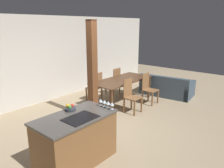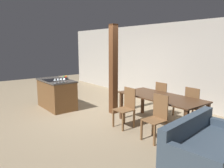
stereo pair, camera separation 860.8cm
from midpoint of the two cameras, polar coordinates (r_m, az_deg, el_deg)
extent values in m
plane|color=#9E896B|center=(4.05, -55.67, -25.03)|extent=(16.00, 16.00, 0.00)
cube|color=beige|center=(6.18, -56.21, 0.57)|extent=(11.20, 0.08, 2.70)
cube|color=brown|center=(3.87, -78.91, -25.19)|extent=(1.38, 0.74, 0.86)
cube|color=#4C4742|center=(3.69, -80.83, -19.20)|extent=(1.42, 0.78, 0.04)
cube|color=black|center=(3.57, -82.21, -19.90)|extent=(0.56, 0.40, 0.01)
cylinder|color=#383D47|center=(3.81, -77.53, -16.68)|extent=(0.20, 0.20, 0.05)
sphere|color=red|center=(3.76, -77.17, -16.06)|extent=(0.07, 0.07, 0.07)
sphere|color=gold|center=(3.83, -77.70, -15.78)|extent=(0.08, 0.08, 0.08)
sphere|color=#3D8E38|center=(3.78, -78.38, -16.28)|extent=(0.07, 0.07, 0.07)
cylinder|color=silver|center=(3.11, -73.68, -20.84)|extent=(0.06, 0.06, 0.00)
cylinder|color=silver|center=(3.10, -73.87, -20.20)|extent=(0.01, 0.01, 0.07)
cone|color=silver|center=(3.07, -74.21, -19.09)|extent=(0.08, 0.08, 0.06)
cylinder|color=silver|center=(3.19, -72.98, -20.01)|extent=(0.06, 0.06, 0.00)
cylinder|color=silver|center=(3.17, -73.17, -19.39)|extent=(0.01, 0.01, 0.07)
cone|color=silver|center=(3.15, -73.50, -18.30)|extent=(0.08, 0.08, 0.06)
cylinder|color=silver|center=(3.27, -72.32, -19.23)|extent=(0.06, 0.06, 0.00)
cylinder|color=silver|center=(3.25, -72.51, -18.62)|extent=(0.01, 0.01, 0.07)
cone|color=silver|center=(3.22, -72.82, -17.55)|extent=(0.08, 0.08, 0.06)
cylinder|color=silver|center=(3.34, -71.70, -18.47)|extent=(0.06, 0.06, 0.00)
cylinder|color=silver|center=(3.33, -71.88, -17.87)|extent=(0.01, 0.01, 0.07)
cone|color=silver|center=(3.30, -72.19, -16.83)|extent=(0.08, 0.08, 0.06)
cube|color=#51331E|center=(4.46, -34.14, -6.60)|extent=(2.11, 0.95, 0.03)
cube|color=#51331E|center=(4.12, -45.32, -16.12)|extent=(0.07, 0.07, 0.72)
cube|color=#51331E|center=(4.57, -19.89, -9.39)|extent=(0.07, 0.07, 0.72)
cube|color=#51331E|center=(4.86, -46.23, -11.90)|extent=(0.07, 0.07, 0.72)
cube|color=#51331E|center=(5.25, -24.44, -6.62)|extent=(0.07, 0.07, 0.72)
cube|color=brown|center=(3.79, -37.10, -15.68)|extent=(0.40, 0.40, 0.02)
cube|color=brown|center=(3.85, -38.41, -11.07)|extent=(0.38, 0.02, 0.51)
cube|color=brown|center=(3.73, -38.63, -20.52)|extent=(0.04, 0.04, 0.43)
cube|color=brown|center=(3.78, -33.14, -19.10)|extent=(0.04, 0.04, 0.43)
cube|color=brown|center=(4.03, -39.72, -18.02)|extent=(0.04, 0.04, 0.43)
cube|color=brown|center=(4.08, -34.68, -16.76)|extent=(0.04, 0.04, 0.43)
cube|color=brown|center=(4.03, -23.75, -11.94)|extent=(0.40, 0.40, 0.02)
cube|color=brown|center=(4.08, -25.35, -7.71)|extent=(0.38, 0.02, 0.51)
cube|color=brown|center=(3.93, -24.58, -16.51)|extent=(0.04, 0.04, 0.43)
cube|color=brown|center=(4.06, -19.95, -14.93)|extent=(0.04, 0.04, 0.43)
cube|color=brown|center=(4.22, -26.73, -14.50)|extent=(0.04, 0.04, 0.43)
cube|color=brown|center=(4.34, -22.36, -13.12)|extent=(0.04, 0.04, 0.43)
cube|color=brown|center=(5.20, -41.10, -8.40)|extent=(0.40, 0.40, 0.02)
cube|color=brown|center=(4.94, -41.27, -6.26)|extent=(0.38, 0.02, 0.51)
cube|color=brown|center=(5.46, -39.16, -9.60)|extent=(0.04, 0.04, 0.43)
cube|color=brown|center=(5.43, -42.83, -10.42)|extent=(0.04, 0.04, 0.43)
cube|color=brown|center=(5.14, -38.37, -10.90)|extent=(0.04, 0.04, 0.43)
cube|color=brown|center=(5.10, -42.29, -11.79)|extent=(0.04, 0.04, 0.43)
cube|color=brown|center=(5.38, -31.18, -6.07)|extent=(0.40, 0.40, 0.02)
cube|color=brown|center=(5.12, -30.88, -3.89)|extent=(0.38, 0.02, 0.51)
cube|color=brown|center=(5.66, -29.77, -7.31)|extent=(0.04, 0.04, 0.43)
cube|color=brown|center=(5.57, -33.18, -8.17)|extent=(0.04, 0.04, 0.43)
cube|color=brown|center=(5.35, -28.42, -8.39)|extent=(0.04, 0.04, 0.43)
cube|color=brown|center=(5.25, -32.02, -9.33)|extent=(0.04, 0.04, 0.43)
cube|color=#3D4C5B|center=(4.71, -10.39, -9.96)|extent=(1.15, 1.84, 0.41)
cube|color=#3D4C5B|center=(4.32, -14.23, -7.26)|extent=(0.37, 1.75, 0.32)
cube|color=#3D4C5B|center=(4.21, -2.36, -11.83)|extent=(0.95, 0.25, 0.55)
cube|color=#3D4C5B|center=(5.23, -16.84, -6.93)|extent=(0.95, 0.25, 0.55)
cube|color=brown|center=(3.99, -55.69, -4.99)|extent=(0.19, 0.19, 2.54)
camera|label=1|loc=(4.30, -138.98, -8.57)|focal=35.00mm
camera|label=2|loc=(4.30, 41.02, 8.57)|focal=35.00mm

